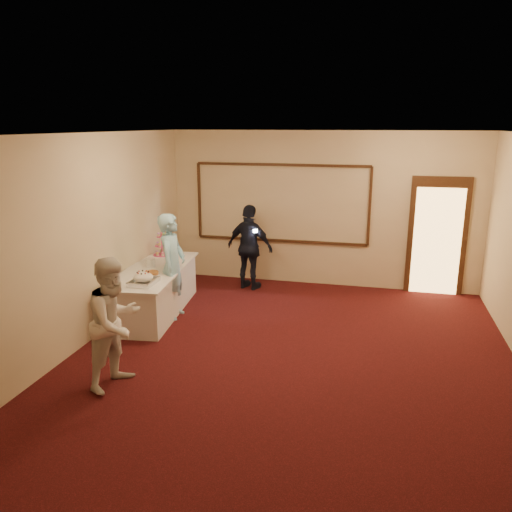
% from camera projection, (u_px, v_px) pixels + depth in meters
% --- Properties ---
extents(floor, '(7.00, 7.00, 0.00)m').
position_uv_depth(floor, '(290.00, 361.00, 6.76)').
color(floor, black).
rests_on(floor, ground).
extents(room_walls, '(6.04, 7.04, 3.02)m').
position_uv_depth(room_walls, '(293.00, 214.00, 6.24)').
color(room_walls, beige).
rests_on(room_walls, floor).
extents(wall_molding, '(3.45, 0.04, 1.55)m').
position_uv_depth(wall_molding, '(281.00, 203.00, 9.79)').
color(wall_molding, black).
rests_on(wall_molding, room_walls).
extents(doorway, '(1.05, 0.07, 2.20)m').
position_uv_depth(doorway, '(437.00, 237.00, 9.24)').
color(doorway, black).
rests_on(doorway, floor).
extents(buffet_table, '(1.18, 2.49, 0.77)m').
position_uv_depth(buffet_table, '(155.00, 291.00, 8.41)').
color(buffet_table, white).
rests_on(buffet_table, floor).
extents(pavlova_tray, '(0.36, 0.52, 0.18)m').
position_uv_depth(pavlova_tray, '(143.00, 279.00, 7.53)').
color(pavlova_tray, '#ACAEB3').
rests_on(pavlova_tray, buffet_table).
extents(cupcake_stand, '(0.32, 0.32, 0.47)m').
position_uv_depth(cupcake_stand, '(162.00, 246.00, 9.15)').
color(cupcake_stand, '#E6498B').
rests_on(cupcake_stand, buffet_table).
extents(plate_stack_a, '(0.17, 0.17, 0.14)m').
position_uv_depth(plate_stack_a, '(150.00, 263.00, 8.43)').
color(plate_stack_a, white).
rests_on(plate_stack_a, buffet_table).
extents(plate_stack_b, '(0.21, 0.21, 0.17)m').
position_uv_depth(plate_stack_b, '(172.00, 261.00, 8.50)').
color(plate_stack_b, white).
rests_on(plate_stack_b, buffet_table).
extents(tart, '(0.26, 0.26, 0.05)m').
position_uv_depth(tart, '(151.00, 273.00, 7.98)').
color(tart, white).
rests_on(tart, buffet_table).
extents(man, '(0.44, 0.65, 1.74)m').
position_uv_depth(man, '(172.00, 266.00, 8.13)').
color(man, '#91CEEB').
rests_on(man, floor).
extents(woman, '(0.79, 0.92, 1.62)m').
position_uv_depth(woman, '(115.00, 322.00, 5.98)').
color(woman, white).
rests_on(woman, floor).
extents(guest, '(1.04, 0.66, 1.64)m').
position_uv_depth(guest, '(250.00, 247.00, 9.55)').
color(guest, black).
rests_on(guest, floor).
extents(camera_flash, '(0.07, 0.04, 0.05)m').
position_uv_depth(camera_flash, '(255.00, 231.00, 9.23)').
color(camera_flash, white).
rests_on(camera_flash, guest).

